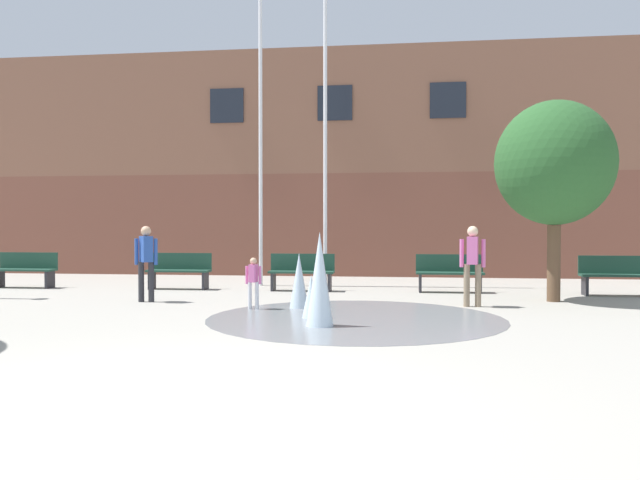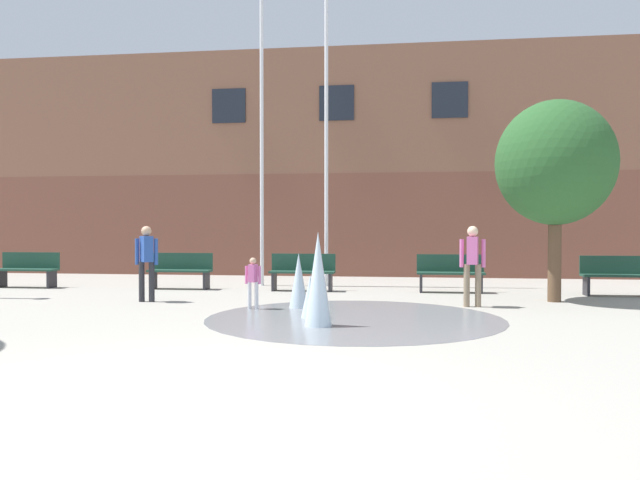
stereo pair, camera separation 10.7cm
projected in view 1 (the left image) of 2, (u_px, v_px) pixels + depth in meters
ground_plane at (174, 401)px, 5.63m from camera, size 100.00×100.00×0.00m
library_building at (343, 170)px, 22.66m from camera, size 36.00×6.05×7.28m
splash_fountain at (324, 293)px, 10.64m from camera, size 5.11×5.11×1.50m
park_bench_left_of_flagpoles at (26, 269)px, 16.11m from camera, size 1.60×0.44×0.91m
park_bench_under_left_flagpole at (179, 270)px, 15.76m from camera, size 1.60×0.44×0.91m
park_bench_center at (302, 271)px, 15.33m from camera, size 1.60×0.44×0.91m
park_bench_under_right_flagpole at (450, 272)px, 14.97m from camera, size 1.60×0.44×0.91m
park_bench_far_right at (616, 275)px, 14.27m from camera, size 1.60×0.44×0.91m
teen_by_trashcan at (146, 257)px, 13.03m from camera, size 0.50×0.39×1.59m
adult_watching at (473, 259)px, 12.24m from camera, size 0.50×0.37×1.59m
child_running at (253, 279)px, 11.88m from camera, size 0.31×0.23×0.99m
flagpole_left at (261, 111)px, 16.62m from camera, size 0.80×0.10×8.85m
flagpole_right at (326, 102)px, 16.40m from camera, size 0.80×0.10×9.24m
street_tree_near_building at (555, 164)px, 13.06m from camera, size 2.46×2.46×4.22m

